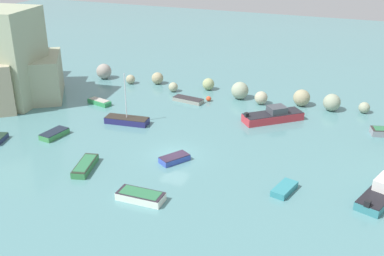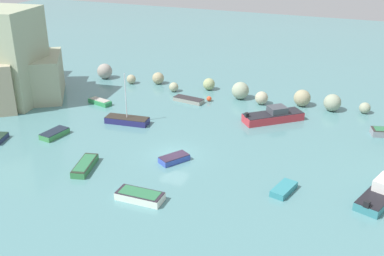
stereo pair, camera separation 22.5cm
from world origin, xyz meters
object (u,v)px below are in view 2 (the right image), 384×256
at_px(channel_buoy, 209,99).
at_px(moored_boat_10, 100,102).
at_px(moored_boat_4, 274,116).
at_px(moored_boat_11, 55,134).
at_px(moored_boat_7, 85,165).
at_px(moored_boat_9, 189,100).
at_px(moored_boat_2, 284,189).
at_px(moored_boat_0, 127,120).
at_px(moored_boat_3, 382,192).
at_px(moored_boat_5, 174,159).
at_px(moored_boat_6, 140,196).

distance_m(channel_buoy, moored_boat_10, 13.63).
xyz_separation_m(moored_boat_4, moored_boat_11, (-20.35, -12.82, -0.30)).
relative_size(moored_boat_7, moored_boat_9, 1.04).
bearing_deg(moored_boat_7, moored_boat_11, -138.66).
bearing_deg(moored_boat_11, moored_boat_2, 93.65).
xyz_separation_m(moored_boat_7, moored_boat_10, (-7.84, 14.79, -0.03)).
distance_m(moored_boat_0, moored_boat_2, 20.87).
bearing_deg(moored_boat_11, moored_boat_0, 146.25).
relative_size(channel_buoy, moored_boat_3, 0.10).
bearing_deg(moored_boat_2, moored_boat_11, -80.22).
bearing_deg(moored_boat_4, moored_boat_0, 163.76).
relative_size(channel_buoy, moored_boat_11, 0.20).
bearing_deg(moored_boat_7, moored_boat_10, -166.48).
distance_m(moored_boat_3, moored_boat_11, 32.21).
height_order(channel_buoy, moored_boat_2, channel_buoy).
xyz_separation_m(moored_boat_5, moored_boat_11, (-13.97, 0.41, 0.01)).
distance_m(moored_boat_6, moored_boat_11, 16.01).
relative_size(moored_boat_3, moored_boat_9, 1.68).
relative_size(moored_boat_0, moored_boat_9, 1.46).
height_order(channel_buoy, moored_boat_6, moored_boat_6).
distance_m(moored_boat_3, moored_boat_5, 18.26).
xyz_separation_m(moored_boat_2, moored_boat_7, (-17.64, -2.84, 0.06)).
distance_m(moored_boat_2, moored_boat_7, 17.86).
height_order(channel_buoy, moored_boat_3, moored_boat_3).
relative_size(moored_boat_2, moored_boat_3, 0.44).
distance_m(moored_boat_0, moored_boat_9, 9.71).
bearing_deg(moored_boat_4, channel_buoy, 119.19).
relative_size(moored_boat_9, moored_boat_10, 1.21).
bearing_deg(moored_boat_0, moored_boat_2, -28.53).
bearing_deg(moored_boat_7, moored_boat_3, 86.79).
height_order(moored_boat_7, moored_boat_11, moored_boat_7).
height_order(channel_buoy, moored_boat_9, channel_buoy).
bearing_deg(moored_boat_5, moored_boat_3, -55.75).
distance_m(moored_boat_0, moored_boat_5, 10.72).
relative_size(moored_boat_6, moored_boat_9, 0.97).
xyz_separation_m(moored_boat_7, moored_boat_9, (2.04, 19.70, -0.07)).
xyz_separation_m(channel_buoy, moored_boat_9, (-2.31, -1.16, -0.06)).
bearing_deg(moored_boat_5, moored_boat_4, 6.55).
relative_size(moored_boat_4, moored_boat_9, 1.64).
height_order(moored_boat_6, moored_boat_9, moored_boat_6).
distance_m(channel_buoy, moored_boat_4, 9.55).
xyz_separation_m(channel_buoy, moored_boat_7, (-4.36, -20.86, 0.01)).
bearing_deg(moored_boat_2, moored_boat_10, -100.85).
bearing_deg(moored_boat_2, moored_boat_0, -97.93).
height_order(moored_boat_4, moored_boat_11, moored_boat_4).
height_order(moored_boat_7, moored_boat_9, moored_boat_7).
bearing_deg(moored_boat_4, moored_boat_2, -114.58).
height_order(moored_boat_3, moored_boat_4, moored_boat_4).
xyz_separation_m(moored_boat_9, moored_boat_11, (-9.06, -14.92, 0.04)).
distance_m(moored_boat_5, moored_boat_9, 16.09).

